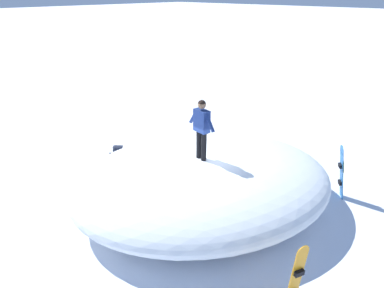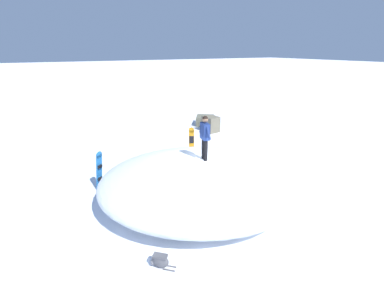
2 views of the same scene
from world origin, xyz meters
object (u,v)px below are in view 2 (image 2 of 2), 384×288
Objects in this scene: snowboarder_standing at (205,134)px; snowboard_primary_upright at (192,143)px; backpack_near at (160,261)px; snowboard_secondary_upright at (99,170)px.

snowboard_primary_upright is (-3.53, 1.37, -1.69)m from snowboarder_standing.
snowboarder_standing is 4.15m from snowboard_primary_upright.
backpack_near is at bearing -49.43° from snowboarder_standing.
snowboard_primary_upright is 2.69× the size of backpack_near.
snowboard_secondary_upright is (-2.49, -3.29, -1.68)m from snowboarder_standing.
snowboard_primary_upright is at bearing 102.53° from snowboard_secondary_upright.
snowboarder_standing is at bearing 130.57° from backpack_near.
snowboard_primary_upright is 7.13m from backpack_near.
snowboarder_standing is 4.25m from backpack_near.
snowboarder_standing is 0.96× the size of snowboard_primary_upright.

